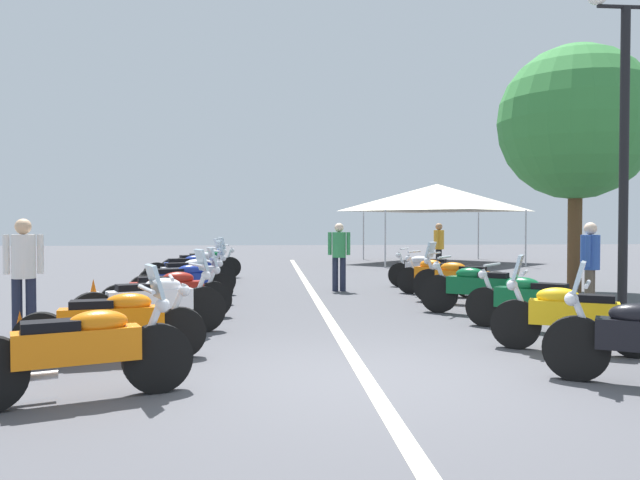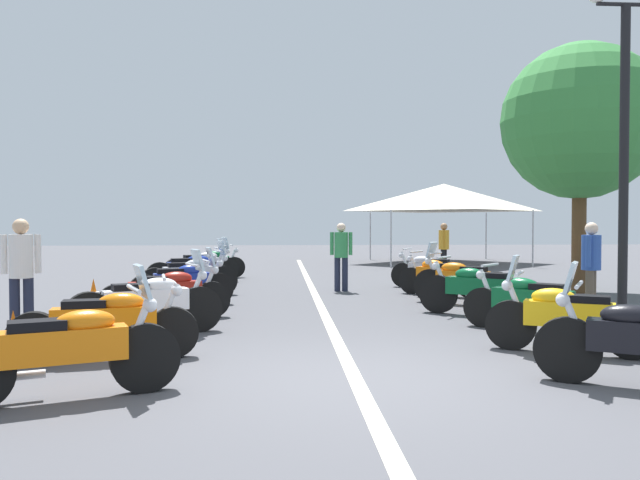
# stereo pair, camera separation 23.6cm
# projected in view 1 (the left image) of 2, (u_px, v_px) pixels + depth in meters

# --- Properties ---
(ground_plane) EXTENTS (80.00, 80.00, 0.00)m
(ground_plane) POSITION_uv_depth(u_px,v_px,m) (366.00, 379.00, 6.44)
(ground_plane) COLOR #4C4C51
(lane_centre_stripe) EXTENTS (28.82, 0.16, 0.01)m
(lane_centre_stripe) POSITION_uv_depth(u_px,v_px,m) (317.00, 300.00, 13.02)
(lane_centre_stripe) COLOR beige
(lane_centre_stripe) RESTS_ON ground_plane
(motorcycle_left_row_0) EXTENTS (0.98, 1.97, 1.22)m
(motorcycle_left_row_0) POSITION_uv_depth(u_px,v_px,m) (81.00, 349.00, 5.62)
(motorcycle_left_row_0) COLOR black
(motorcycle_left_row_0) RESTS_ON ground_plane
(motorcycle_left_row_1) EXTENTS (0.72, 2.12, 0.98)m
(motorcycle_left_row_1) POSITION_uv_depth(u_px,v_px,m) (114.00, 323.00, 7.25)
(motorcycle_left_row_1) COLOR black
(motorcycle_left_row_1) RESTS_ON ground_plane
(motorcycle_left_row_2) EXTENTS (1.08, 2.08, 1.23)m
(motorcycle_left_row_2) POSITION_uv_depth(u_px,v_px,m) (152.00, 303.00, 8.87)
(motorcycle_left_row_2) COLOR black
(motorcycle_left_row_2) RESTS_ON ground_plane
(motorcycle_left_row_3) EXTENTS (0.87, 2.11, 1.20)m
(motorcycle_left_row_3) POSITION_uv_depth(u_px,v_px,m) (169.00, 292.00, 10.37)
(motorcycle_left_row_3) COLOR black
(motorcycle_left_row_3) RESTS_ON ground_plane
(motorcycle_left_row_4) EXTENTS (0.86, 1.96, 1.00)m
(motorcycle_left_row_4) POSITION_uv_depth(u_px,v_px,m) (183.00, 283.00, 12.07)
(motorcycle_left_row_4) COLOR black
(motorcycle_left_row_4) RESTS_ON ground_plane
(motorcycle_left_row_5) EXTENTS (0.95, 2.06, 1.22)m
(motorcycle_left_row_5) POSITION_uv_depth(u_px,v_px,m) (189.00, 275.00, 13.67)
(motorcycle_left_row_5) COLOR black
(motorcycle_left_row_5) RESTS_ON ground_plane
(motorcycle_left_row_6) EXTENTS (0.83, 2.10, 1.23)m
(motorcycle_left_row_6) POSITION_uv_depth(u_px,v_px,m) (189.00, 270.00, 15.16)
(motorcycle_left_row_6) COLOR black
(motorcycle_left_row_6) RESTS_ON ground_plane
(motorcycle_left_row_7) EXTENTS (1.01, 1.94, 1.23)m
(motorcycle_left_row_7) POSITION_uv_depth(u_px,v_px,m) (199.00, 265.00, 16.78)
(motorcycle_left_row_7) COLOR black
(motorcycle_left_row_7) RESTS_ON ground_plane
(motorcycle_left_row_8) EXTENTS (0.72, 2.02, 0.99)m
(motorcycle_left_row_8) POSITION_uv_depth(u_px,v_px,m) (207.00, 263.00, 18.26)
(motorcycle_left_row_8) COLOR black
(motorcycle_left_row_8) RESTS_ON ground_plane
(motorcycle_right_row_1) EXTENTS (1.09, 1.82, 1.20)m
(motorcycle_right_row_1) POSITION_uv_depth(u_px,v_px,m) (571.00, 316.00, 7.75)
(motorcycle_right_row_1) COLOR black
(motorcycle_right_row_1) RESTS_ON ground_plane
(motorcycle_right_row_2) EXTENTS (1.50, 1.69, 0.99)m
(motorcycle_right_row_2) POSITION_uv_depth(u_px,v_px,m) (533.00, 301.00, 9.31)
(motorcycle_right_row_2) COLOR black
(motorcycle_right_row_2) RESTS_ON ground_plane
(motorcycle_right_row_3) EXTENTS (1.39, 1.86, 1.02)m
(motorcycle_right_row_3) POSITION_uv_depth(u_px,v_px,m) (479.00, 289.00, 10.86)
(motorcycle_right_row_3) COLOR black
(motorcycle_right_row_3) RESTS_ON ground_plane
(motorcycle_right_row_4) EXTENTS (1.31, 1.73, 1.23)m
(motorcycle_right_row_4) POSITION_uv_depth(u_px,v_px,m) (460.00, 280.00, 12.41)
(motorcycle_right_row_4) COLOR black
(motorcycle_right_row_4) RESTS_ON ground_plane
(motorcycle_right_row_5) EXTENTS (1.35, 1.63, 0.98)m
(motorcycle_right_row_5) POSITION_uv_depth(u_px,v_px,m) (437.00, 275.00, 13.93)
(motorcycle_right_row_5) COLOR black
(motorcycle_right_row_5) RESTS_ON ground_plane
(motorcycle_right_row_6) EXTENTS (1.12, 1.79, 0.98)m
(motorcycle_right_row_6) POSITION_uv_depth(u_px,v_px,m) (426.00, 270.00, 15.54)
(motorcycle_right_row_6) COLOR black
(motorcycle_right_row_6) RESTS_ON ground_plane
(street_lamp_twin_globe) EXTENTS (0.32, 1.22, 5.24)m
(street_lamp_twin_globe) POSITION_uv_depth(u_px,v_px,m) (625.00, 96.00, 9.58)
(street_lamp_twin_globe) COLOR black
(street_lamp_twin_globe) RESTS_ON ground_plane
(traffic_cone_1) EXTENTS (0.36, 0.36, 0.61)m
(traffic_cone_1) POSITION_uv_depth(u_px,v_px,m) (93.00, 297.00, 11.19)
(traffic_cone_1) COLOR orange
(traffic_cone_1) RESTS_ON ground_plane
(traffic_cone_2) EXTENTS (0.36, 0.36, 0.61)m
(traffic_cone_2) POSITION_uv_depth(u_px,v_px,m) (20.00, 339.00, 7.10)
(traffic_cone_2) COLOR orange
(traffic_cone_2) RESTS_ON ground_plane
(bystander_0) EXTENTS (0.47, 0.32, 1.61)m
(bystander_0) POSITION_uv_depth(u_px,v_px,m) (439.00, 245.00, 19.52)
(bystander_0) COLOR black
(bystander_0) RESTS_ON ground_plane
(bystander_1) EXTENTS (0.32, 0.52, 1.67)m
(bystander_1) POSITION_uv_depth(u_px,v_px,m) (24.00, 268.00, 8.84)
(bystander_1) COLOR #1E2338
(bystander_1) RESTS_ON ground_plane
(bystander_2) EXTENTS (0.32, 0.52, 1.61)m
(bystander_2) POSITION_uv_depth(u_px,v_px,m) (339.00, 251.00, 14.81)
(bystander_2) COLOR #1E2338
(bystander_2) RESTS_ON ground_plane
(bystander_3) EXTENTS (0.44, 0.36, 1.62)m
(bystander_3) POSITION_uv_depth(u_px,v_px,m) (590.00, 261.00, 10.86)
(bystander_3) COLOR brown
(bystander_3) RESTS_ON ground_plane
(roadside_tree_0) EXTENTS (3.56, 3.56, 5.72)m
(roadside_tree_0) POSITION_uv_depth(u_px,v_px,m) (576.00, 123.00, 14.48)
(roadside_tree_0) COLOR brown
(roadside_tree_0) RESTS_ON ground_plane
(event_tent) EXTENTS (5.82, 5.82, 3.20)m
(event_tent) POSITION_uv_depth(u_px,v_px,m) (437.00, 198.00, 25.40)
(event_tent) COLOR beige
(event_tent) RESTS_ON ground_plane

